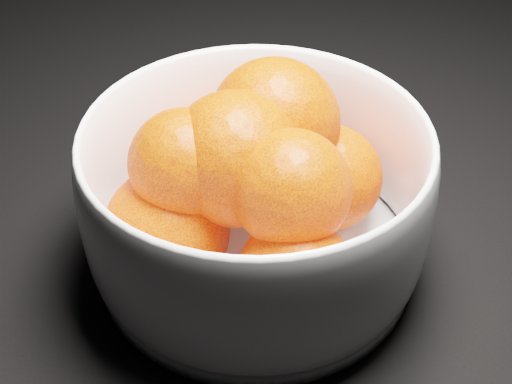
{
  "coord_description": "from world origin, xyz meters",
  "views": [
    {
      "loc": [
        -0.21,
        -0.47,
        0.37
      ],
      "look_at": [
        -0.2,
        -0.1,
        0.06
      ],
      "focal_mm": 50.0,
      "sensor_mm": 36.0,
      "label": 1
    }
  ],
  "objects": [
    {
      "name": "ground",
      "position": [
        0.0,
        0.0,
        0.0
      ],
      "size": [
        3.0,
        3.0,
        0.0
      ],
      "primitive_type": "cube",
      "color": "black",
      "rests_on": "ground"
    },
    {
      "name": "bowl",
      "position": [
        -0.2,
        -0.1,
        0.06
      ],
      "size": [
        0.23,
        0.23,
        0.11
      ],
      "rotation": [
        0.0,
        0.0,
        -0.39
      ],
      "color": "white",
      "rests_on": "ground"
    },
    {
      "name": "orange_pile",
      "position": [
        -0.2,
        -0.1,
        0.07
      ],
      "size": [
        0.19,
        0.19,
        0.13
      ],
      "color": "#EE390A",
      "rests_on": "bowl"
    }
  ]
}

